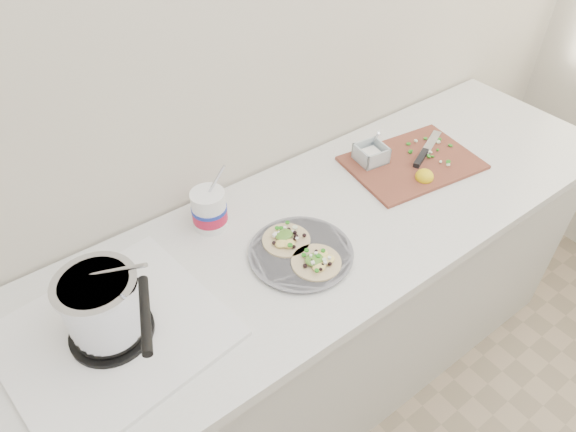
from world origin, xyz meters
TOP-DOWN VIEW (x-y plane):
  - counter at (0.00, 1.43)m, footprint 2.44×0.66m
  - stove at (-0.56, 1.41)m, footprint 0.54×0.51m
  - taco_plate at (-0.03, 1.35)m, footprint 0.30×0.30m
  - tub at (-0.16, 1.61)m, footprint 0.10×0.10m
  - cutboard at (0.54, 1.48)m, footprint 0.47×0.36m

SIDE VIEW (x-z plane):
  - counter at x=0.00m, z-range 0.00..0.90m
  - cutboard at x=0.54m, z-range 0.88..0.95m
  - taco_plate at x=-0.03m, z-range 0.90..0.94m
  - tub at x=-0.16m, z-range 0.85..1.09m
  - stove at x=-0.56m, z-range 0.86..1.10m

